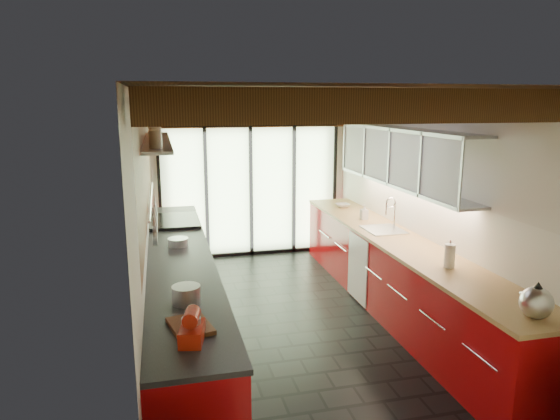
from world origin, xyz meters
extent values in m
plane|color=black|center=(0.00, 0.00, 0.00)|extent=(5.50, 5.50, 0.00)
plane|color=silver|center=(0.00, 2.75, 1.30)|extent=(3.20, 0.00, 3.20)
plane|color=silver|center=(0.00, -2.75, 1.30)|extent=(3.20, 0.00, 3.20)
plane|color=silver|center=(-1.60, 0.00, 1.30)|extent=(0.00, 5.50, 5.50)
plane|color=silver|center=(1.60, 0.00, 1.30)|extent=(0.00, 5.50, 5.50)
plane|color=#472814|center=(0.00, 0.00, 2.60)|extent=(5.50, 5.50, 0.00)
cube|color=#593316|center=(0.00, -2.25, 2.48)|extent=(3.14, 0.14, 0.22)
cube|color=#593316|center=(0.00, -1.35, 2.48)|extent=(3.14, 0.14, 0.22)
cube|color=#593316|center=(0.00, -0.45, 2.48)|extent=(3.14, 0.14, 0.22)
cube|color=#593316|center=(0.00, 0.45, 2.48)|extent=(3.14, 0.14, 0.22)
cube|color=#593316|center=(0.00, 1.35, 2.48)|extent=(3.14, 0.14, 0.22)
cube|color=#593316|center=(0.00, 2.25, 2.48)|extent=(3.14, 0.14, 0.22)
cube|color=brown|center=(0.00, 2.71, 2.35)|extent=(3.14, 0.06, 0.50)
plane|color=brown|center=(-1.57, 0.20, 1.98)|extent=(0.00, 4.90, 4.90)
plane|color=#C6EAAD|center=(0.00, 2.73, 1.08)|extent=(2.90, 0.00, 2.90)
cube|color=black|center=(-1.45, 2.72, 1.07)|extent=(0.05, 0.04, 2.15)
cube|color=black|center=(1.45, 2.72, 1.07)|extent=(0.05, 0.04, 2.15)
cube|color=black|center=(0.00, 2.69, 1.07)|extent=(0.06, 0.05, 2.15)
cube|color=black|center=(0.00, 2.69, 2.15)|extent=(2.90, 0.05, 0.06)
cylinder|color=red|center=(0.00, 2.67, 2.35)|extent=(0.34, 0.04, 0.34)
cylinder|color=beige|center=(0.00, 2.65, 2.35)|extent=(0.28, 0.02, 0.28)
cube|color=#A50A0D|center=(-1.28, 0.00, 0.44)|extent=(0.65, 5.00, 0.88)
cube|color=black|center=(-1.28, 0.00, 0.90)|extent=(0.68, 5.00, 0.04)
cube|color=silver|center=(-1.28, 1.45, 0.44)|extent=(0.66, 0.90, 0.90)
cube|color=black|center=(-1.28, 1.45, 0.93)|extent=(0.65, 0.90, 0.06)
cube|color=#A50A0D|center=(1.28, 0.00, 0.44)|extent=(0.65, 5.00, 0.88)
cube|color=tan|center=(1.28, 0.00, 0.90)|extent=(0.68, 5.00, 0.04)
cube|color=white|center=(0.95, 0.40, 0.44)|extent=(0.02, 0.60, 0.84)
cube|color=silver|center=(1.28, 0.40, 0.93)|extent=(0.45, 0.52, 0.02)
cylinder|color=silver|center=(1.42, 0.40, 1.10)|extent=(0.02, 0.02, 0.34)
torus|color=silver|center=(1.36, 0.40, 1.27)|extent=(0.14, 0.02, 0.14)
plane|color=silver|center=(1.26, 0.30, 1.85)|extent=(0.00, 3.00, 3.00)
cube|color=#9EA0A5|center=(1.43, 0.30, 1.51)|extent=(0.34, 3.00, 0.03)
cube|color=#9EA0A5|center=(1.43, 0.30, 2.19)|extent=(0.34, 3.00, 0.03)
cylinder|color=silver|center=(-1.54, 0.30, 1.47)|extent=(0.02, 2.20, 0.02)
cube|color=silver|center=(-1.45, 0.20, 2.10)|extent=(0.28, 2.60, 0.03)
cylinder|color=silver|center=(-1.50, -0.60, 1.29)|extent=(0.04, 0.18, 0.18)
cylinder|color=silver|center=(-1.50, -0.25, 1.29)|extent=(0.04, 0.22, 0.22)
cylinder|color=silver|center=(-1.50, 0.10, 1.29)|extent=(0.04, 0.26, 0.26)
cylinder|color=silver|center=(-1.50, 0.45, 1.29)|extent=(0.04, 0.18, 0.18)
cube|color=red|center=(-1.27, -2.05, 0.98)|extent=(0.20, 0.29, 0.11)
cylinder|color=red|center=(-1.27, -2.07, 1.11)|extent=(0.14, 0.19, 0.10)
cylinder|color=silver|center=(-1.27, -2.00, 1.01)|extent=(0.16, 0.16, 0.11)
cylinder|color=silver|center=(-1.27, -1.37, 0.99)|extent=(0.29, 0.29, 0.15)
cylinder|color=silver|center=(-1.27, 0.30, 0.96)|extent=(0.29, 0.29, 0.09)
cube|color=brown|center=(-1.27, -1.83, 0.94)|extent=(0.34, 0.42, 0.03)
sphere|color=silver|center=(1.27, -2.25, 1.04)|extent=(0.28, 0.28, 0.24)
cone|color=black|center=(1.27, -2.25, 1.18)|extent=(0.10, 0.10, 0.07)
cylinder|color=silver|center=(1.27, -2.12, 1.05)|extent=(0.04, 0.10, 0.05)
cylinder|color=white|center=(1.27, -1.09, 1.04)|extent=(0.13, 0.13, 0.23)
cylinder|color=silver|center=(1.27, -1.09, 1.18)|extent=(0.03, 0.03, 0.04)
imported|color=silver|center=(1.27, 1.02, 1.02)|extent=(0.09, 0.10, 0.20)
imported|color=silver|center=(1.27, 1.85, 0.95)|extent=(0.22, 0.22, 0.05)
camera|label=1|loc=(-1.42, -5.20, 2.51)|focal=32.00mm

